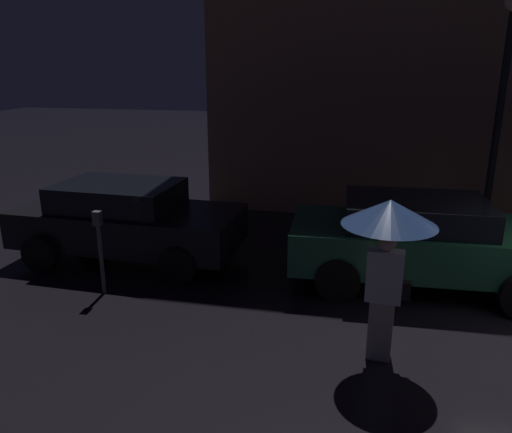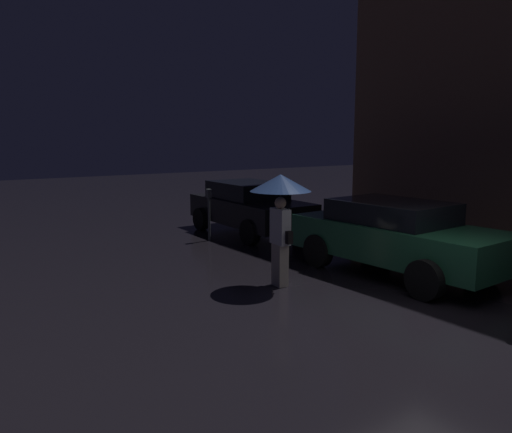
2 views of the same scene
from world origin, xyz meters
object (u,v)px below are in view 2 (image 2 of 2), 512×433
at_px(pedestrian_with_umbrella, 281,196).
at_px(parking_meter, 209,209).
at_px(parked_car_green, 396,235).
at_px(parked_car_black, 249,206).

distance_m(pedestrian_with_umbrella, parking_meter, 4.34).
distance_m(parked_car_green, pedestrian_with_umbrella, 2.55).
xyz_separation_m(parked_car_green, pedestrian_with_umbrella, (-0.67, -2.31, 0.85)).
distance_m(parked_car_black, pedestrian_with_umbrella, 5.09).
bearing_deg(parked_car_green, parking_meter, -166.20).
bearing_deg(parking_meter, pedestrian_with_umbrella, -12.59).
distance_m(parked_car_green, parking_meter, 5.02).
relative_size(parked_car_black, parking_meter, 3.04).
height_order(pedestrian_with_umbrella, parking_meter, pedestrian_with_umbrella).
relative_size(parked_car_green, parking_meter, 3.17).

